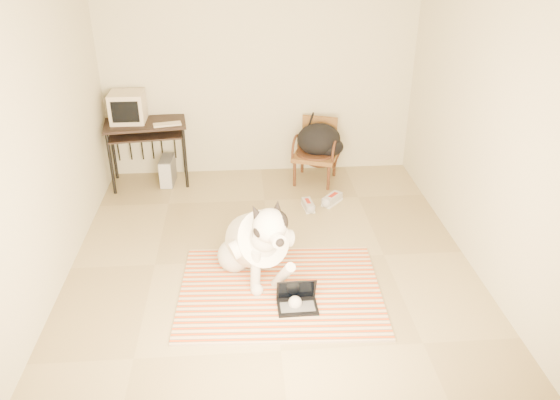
{
  "coord_description": "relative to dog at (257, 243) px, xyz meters",
  "views": [
    {
      "loc": [
        -0.26,
        -4.65,
        3.11
      ],
      "look_at": [
        0.07,
        -0.31,
        0.85
      ],
      "focal_mm": 35.0,
      "sensor_mm": 36.0,
      "label": 1
    }
  ],
  "objects": [
    {
      "name": "rattan_chair",
      "position": [
        0.86,
        2.17,
        0.02
      ],
      "size": [
        0.67,
        0.66,
        0.81
      ],
      "color": "brown",
      "rests_on": "floor"
    },
    {
      "name": "computer_desk",
      "position": [
        -1.31,
        2.21,
        0.32
      ],
      "size": [
        1.06,
        0.67,
        0.83
      ],
      "color": "black",
      "rests_on": "floor"
    },
    {
      "name": "sneaker_right",
      "position": [
        0.97,
        1.47,
        -0.34
      ],
      "size": [
        0.3,
        0.31,
        0.11
      ],
      "color": "white",
      "rests_on": "floor"
    },
    {
      "name": "sneaker_left",
      "position": [
        0.66,
        1.35,
        -0.35
      ],
      "size": [
        0.14,
        0.28,
        0.09
      ],
      "color": "white",
      "rests_on": "floor"
    },
    {
      "name": "floor",
      "position": [
        0.15,
        0.28,
        -0.39
      ],
      "size": [
        4.5,
        4.5,
        0.0
      ],
      "primitive_type": "plane",
      "color": "#9B895F",
      "rests_on": "ground"
    },
    {
      "name": "dog",
      "position": [
        0.0,
        0.0,
        0.0
      ],
      "size": [
        0.76,
        1.22,
        0.98
      ],
      "color": "silver",
      "rests_on": "rug"
    },
    {
      "name": "wall_front",
      "position": [
        0.15,
        -1.97,
        0.96
      ],
      "size": [
        4.5,
        0.0,
        4.5
      ],
      "primitive_type": "plane",
      "rotation": [
        -1.57,
        0.0,
        0.0
      ],
      "color": "beige",
      "rests_on": "floor"
    },
    {
      "name": "wall_left",
      "position": [
        -1.85,
        0.28,
        0.96
      ],
      "size": [
        0.0,
        4.5,
        4.5
      ],
      "primitive_type": "plane",
      "rotation": [
        1.57,
        0.0,
        1.57
      ],
      "color": "beige",
      "rests_on": "floor"
    },
    {
      "name": "crt_monitor",
      "position": [
        -1.5,
        2.28,
        0.63
      ],
      "size": [
        0.42,
        0.4,
        0.37
      ],
      "color": "#C2B198",
      "rests_on": "computer_desk"
    },
    {
      "name": "wall_back",
      "position": [
        0.15,
        2.53,
        0.96
      ],
      "size": [
        4.5,
        0.0,
        4.5
      ],
      "primitive_type": "plane",
      "rotation": [
        1.57,
        0.0,
        0.0
      ],
      "color": "beige",
      "rests_on": "floor"
    },
    {
      "name": "rug",
      "position": [
        0.2,
        -0.25,
        -0.38
      ],
      "size": [
        1.92,
        1.51,
        0.02
      ],
      "color": "#DF420F",
      "rests_on": "floor"
    },
    {
      "name": "desk_keyboard",
      "position": [
        -1.02,
        2.11,
        0.45
      ],
      "size": [
        0.36,
        0.19,
        0.02
      ],
      "primitive_type": "cube",
      "rotation": [
        0.0,
        0.0,
        0.21
      ],
      "color": "#C2B198",
      "rests_on": "computer_desk"
    },
    {
      "name": "laptop",
      "position": [
        0.33,
        -0.49,
        -0.31
      ],
      "size": [
        0.36,
        0.27,
        0.25
      ],
      "color": "black",
      "rests_on": "rug"
    },
    {
      "name": "pc_tower",
      "position": [
        -1.08,
        2.18,
        -0.21
      ],
      "size": [
        0.18,
        0.39,
        0.36
      ],
      "color": "#525254",
      "rests_on": "floor"
    },
    {
      "name": "wall_right",
      "position": [
        2.15,
        0.28,
        0.96
      ],
      "size": [
        0.0,
        4.5,
        4.5
      ],
      "primitive_type": "plane",
      "rotation": [
        1.57,
        0.0,
        -1.57
      ],
      "color": "beige",
      "rests_on": "floor"
    },
    {
      "name": "backpack",
      "position": [
        0.9,
        2.12,
        0.17
      ],
      "size": [
        0.59,
        0.46,
        0.41
      ],
      "color": "black",
      "rests_on": "rattan_chair"
    }
  ]
}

